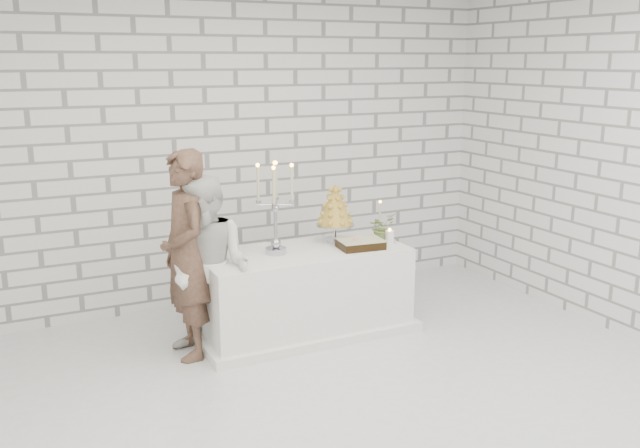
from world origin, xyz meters
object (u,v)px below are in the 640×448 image
Objects in this scene: croquembouche at (335,213)px; candelabra at (275,208)px; cake_table at (304,291)px; groom at (186,255)px; bride at (209,268)px.

candelabra is at bearing -169.50° from croquembouche.
cake_table is 1.06× the size of groom.
bride is at bearing -168.19° from candelabra.
croquembouche is at bearing 94.33° from groom.
croquembouche is (1.26, 0.25, 0.27)m from bride.
groom is 2.12× the size of candelabra.
groom reaches higher than candelabra.
candelabra is at bearing 58.78° from bride.
groom is 1.14× the size of bride.
candelabra reaches higher than croquembouche.
bride is at bearing -172.31° from cake_table.
cake_table is at bearing -2.84° from candelabra.
groom reaches higher than croquembouche.
croquembouche reaches higher than cake_table.
cake_table is 0.97m from bride.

